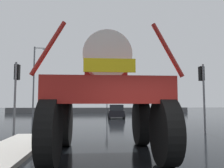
{
  "coord_description": "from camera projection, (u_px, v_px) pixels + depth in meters",
  "views": [
    {
      "loc": [
        -1.26,
        -3.86,
        1.71
      ],
      "look_at": [
        -0.42,
        5.7,
        2.52
      ],
      "focal_mm": 36.21,
      "sensor_mm": 36.0,
      "label": 1
    }
  ],
  "objects": [
    {
      "name": "sedan_ahead",
      "position": [
        116.0,
        112.0,
        26.22
      ],
      "size": [
        2.2,
        4.25,
        1.52
      ],
      "rotation": [
        0.0,
        0.0,
        1.47
      ],
      "color": "black",
      "rests_on": "ground"
    },
    {
      "name": "ground_plane",
      "position": [
        105.0,
        121.0,
        21.67
      ],
      "size": [
        120.0,
        120.0,
        0.0
      ],
      "primitive_type": "plane",
      "color": "black"
    },
    {
      "name": "traffic_signal_near_right",
      "position": [
        202.0,
        83.0,
        13.16
      ],
      "size": [
        0.24,
        0.54,
        3.95
      ],
      "color": "slate",
      "rests_on": "ground"
    },
    {
      "name": "oversize_sprayer",
      "position": [
        106.0,
        96.0,
        7.72
      ],
      "size": [
        4.17,
        5.1,
        3.93
      ],
      "rotation": [
        0.0,
        0.0,
        1.56
      ],
      "color": "black",
      "rests_on": "ground"
    },
    {
      "name": "roadside_barrier",
      "position": [
        99.0,
        110.0,
        39.21
      ],
      "size": [
        31.61,
        0.24,
        0.9
      ],
      "primitive_type": "cube",
      "color": "#59595B",
      "rests_on": "ground"
    },
    {
      "name": "streetlight_far_left",
      "position": [
        35.0,
        78.0,
        27.7
      ],
      "size": [
        1.56,
        0.24,
        8.68
      ],
      "color": "slate",
      "rests_on": "ground"
    },
    {
      "name": "traffic_signal_near_left",
      "position": [
        16.0,
        82.0,
        12.24
      ],
      "size": [
        0.24,
        0.54,
        3.91
      ],
      "color": "slate",
      "rests_on": "ground"
    },
    {
      "name": "traffic_signal_far_left",
      "position": [
        107.0,
        96.0,
        27.26
      ],
      "size": [
        0.24,
        0.55,
        3.57
      ],
      "color": "slate",
      "rests_on": "ground"
    }
  ]
}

